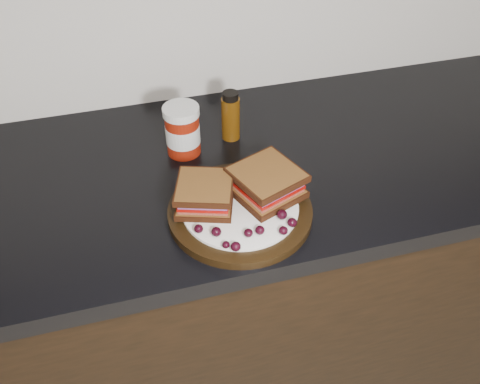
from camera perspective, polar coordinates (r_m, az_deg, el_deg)
The scene contains 26 objects.
base_cabinets at distance 1.50m, azimuth -0.19°, elevation -11.20°, with size 3.96×0.58×0.86m, color black.
countertop at distance 1.17m, azimuth -0.23°, elevation 2.19°, with size 3.98×0.60×0.04m, color black.
plate at distance 1.04m, azimuth 0.00°, elevation -2.11°, with size 0.28×0.28×0.02m, color black.
sandwich_left at distance 1.02m, azimuth -3.77°, elevation -0.22°, with size 0.11×0.11×0.05m, color brown, non-canonical shape.
sandwich_right at distance 1.04m, azimuth 2.85°, elevation 1.00°, with size 0.12×0.12×0.05m, color brown, non-canonical shape.
grape_0 at distance 0.97m, azimuth -4.44°, elevation -3.93°, with size 0.02×0.02×0.02m, color black.
grape_1 at distance 0.97m, azimuth -2.54°, elevation -4.26°, with size 0.02×0.02×0.02m, color black.
grape_2 at distance 0.95m, azimuth -1.51°, elevation -5.64°, with size 0.01×0.01×0.01m, color black.
grape_3 at distance 0.94m, azimuth -0.46°, elevation -5.83°, with size 0.02×0.02×0.02m, color black.
grape_4 at distance 0.96m, azimuth 0.89°, elevation -4.39°, with size 0.02×0.02×0.02m, color black.
grape_5 at distance 0.97m, azimuth 2.14°, elevation -4.09°, with size 0.02×0.02×0.02m, color black.
grape_6 at distance 0.97m, azimuth 4.64°, elevation -4.12°, with size 0.02×0.02×0.02m, color black.
grape_7 at distance 0.99m, azimuth 5.58°, elevation -3.25°, with size 0.02×0.02×0.02m, color black.
grape_8 at distance 1.00m, azimuth 4.50°, elevation -2.42°, with size 0.02×0.02×0.02m, color black.
grape_9 at distance 1.02m, azimuth 3.48°, elevation -1.07°, with size 0.02×0.02×0.02m, color black.
grape_10 at distance 1.05m, azimuth 3.75°, elevation 0.25°, with size 0.02×0.02×0.02m, color black.
grape_11 at distance 1.05m, azimuth 2.43°, elevation 0.46°, with size 0.02×0.02×0.02m, color black.
grape_12 at distance 1.07m, azimuth 1.77°, elevation 1.30°, with size 0.02×0.02×0.02m, color black.
grape_13 at distance 1.04m, azimuth -4.48°, elevation -0.11°, with size 0.02×0.02×0.02m, color black.
grape_14 at distance 1.02m, azimuth -5.19°, elevation -1.55°, with size 0.02×0.02×0.01m, color black.
grape_15 at distance 1.01m, azimuth -4.05°, elevation -1.88°, with size 0.02×0.02×0.02m, color black.
grape_16 at distance 1.04m, azimuth -4.13°, elevation -0.22°, with size 0.02×0.02×0.02m, color black.
grape_17 at distance 1.03m, azimuth -3.97°, elevation -0.70°, with size 0.02×0.02×0.02m, color black.
grape_18 at distance 1.00m, azimuth -4.60°, elevation -2.14°, with size 0.02×0.02×0.02m, color black.
condiment_jar at distance 1.17m, azimuth -6.15°, elevation 6.57°, with size 0.08×0.08×0.12m, color maroon.
oil_bottle at distance 1.21m, azimuth -1.01°, elevation 8.17°, with size 0.04×0.04×0.12m, color #4B2907.
Camera 1 is at (-0.24, 0.83, 1.63)m, focal length 40.00 mm.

